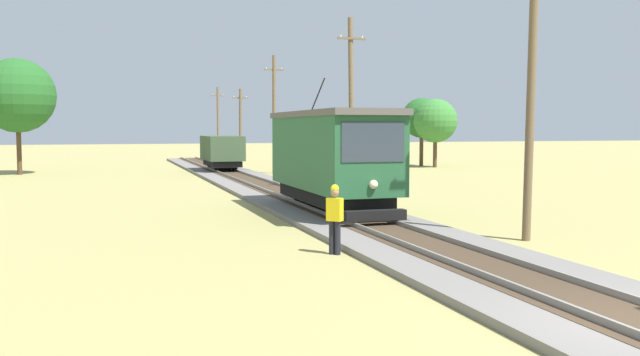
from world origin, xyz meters
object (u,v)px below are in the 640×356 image
utility_pole_far (274,113)px  utility_pole_horizon (218,122)px  utility_pole_mid (351,104)px  tree_right_near (17,96)px  freight_car (222,151)px  tree_left_far (422,118)px  track_worker (335,216)px  red_tram (332,155)px  utility_pole_near_tram (531,87)px  tree_left_near (435,121)px  utility_pole_distant (240,126)px

utility_pole_far → utility_pole_horizon: bearing=90.0°
utility_pole_mid → tree_right_near: (-16.97, 19.46, 1.04)m
freight_car → utility_pole_mid: utility_pole_mid is taller
tree_left_far → track_worker: bearing=-119.5°
red_tram → tree_right_near: size_ratio=1.08×
red_tram → tree_left_far: tree_left_far is taller
utility_pole_near_tram → utility_pole_horizon: size_ratio=1.14×
freight_car → utility_pole_horizon: utility_pole_horizon is taller
utility_pole_far → tree_left_near: size_ratio=1.49×
tree_left_near → red_tram: bearing=-124.4°
red_tram → utility_pole_far: size_ratio=1.03×
freight_car → utility_pole_near_tram: bearing=-83.7°
red_tram → utility_pole_mid: (3.44, 7.19, 2.15)m
freight_car → tree_left_near: 17.82m
utility_pole_distant → utility_pole_mid: bearing=-90.0°
utility_pole_near_tram → utility_pole_distant: (-0.00, 42.14, -0.93)m
utility_pole_distant → freight_car: bearing=-107.7°
utility_pole_far → utility_pole_distant: 12.34m
utility_pole_near_tram → utility_pole_far: size_ratio=1.03×
red_tram → utility_pole_near_tram: size_ratio=1.01×
red_tram → utility_pole_near_tram: 8.22m
utility_pole_near_tram → tree_left_near: bearing=66.7°
utility_pole_near_tram → utility_pole_far: 29.83m
utility_pole_horizon → utility_pole_distant: bearing=-90.0°
utility_pole_distant → track_worker: bearing=-97.9°
utility_pole_far → tree_right_near: 17.46m
utility_pole_mid → utility_pole_distant: 27.82m
utility_pole_distant → tree_left_far: (13.93, -7.33, 0.62)m
utility_pole_far → utility_pole_mid: bearing=-90.0°
utility_pole_near_tram → track_worker: 6.78m
tree_left_near → utility_pole_near_tram: bearing=-113.3°
red_tram → utility_pole_mid: 8.26m
utility_pole_distant → tree_right_near: (-16.97, -8.34, 1.98)m
utility_pole_mid → utility_pole_far: size_ratio=1.03×
tree_left_near → tree_left_far: (-0.25, 1.97, 0.26)m
utility_pole_near_tram → utility_pole_mid: size_ratio=1.00×
utility_pole_horizon → tree_right_near: (-16.97, -20.48, 1.56)m
tree_right_near → utility_pole_distant: bearing=26.2°
utility_pole_far → tree_left_far: size_ratio=1.45×
utility_pole_distant → utility_pole_horizon: utility_pole_horizon is taller
utility_pole_horizon → track_worker: utility_pole_horizon is taller
utility_pole_mid → red_tram: bearing=-115.6°
track_worker → utility_pole_near_tram: bearing=-43.4°
utility_pole_horizon → utility_pole_far: bearing=-90.0°
red_tram → utility_pole_horizon: 47.29m
red_tram → utility_pole_distant: utility_pole_distant is taller
track_worker → utility_pole_mid: bearing=22.2°
track_worker → utility_pole_distant: bearing=36.3°
red_tram → track_worker: bearing=-108.2°
utility_pole_far → utility_pole_distant: bearing=90.0°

